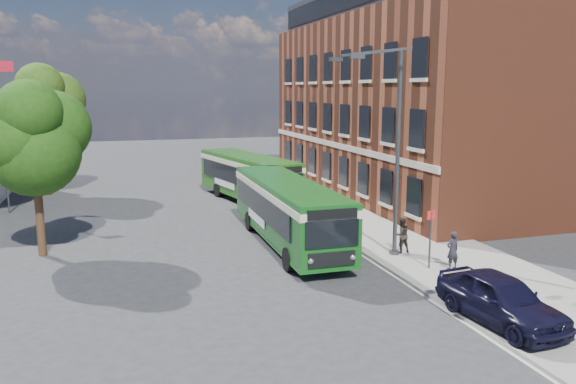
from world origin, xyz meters
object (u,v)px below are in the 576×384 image
object	(u,v)px
bus_front	(288,206)
parked_car	(501,299)
bus_rear	(248,174)
street_lamp	(390,150)

from	to	relation	value
bus_front	parked_car	distance (m)	11.68
bus_front	bus_rear	world-z (taller)	same
street_lamp	bus_front	world-z (taller)	street_lamp
street_lamp	bus_front	size ratio (longest dim) A/B	0.76
street_lamp	bus_rear	xyz separation A→B (m)	(-2.81, 14.24, -2.96)
bus_front	bus_rear	distance (m)	10.71
parked_car	street_lamp	bearing A→B (deg)	84.54
bus_rear	street_lamp	bearing A→B (deg)	-78.83
street_lamp	parked_car	distance (m)	8.52
bus_rear	bus_front	bearing A→B (deg)	-93.46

